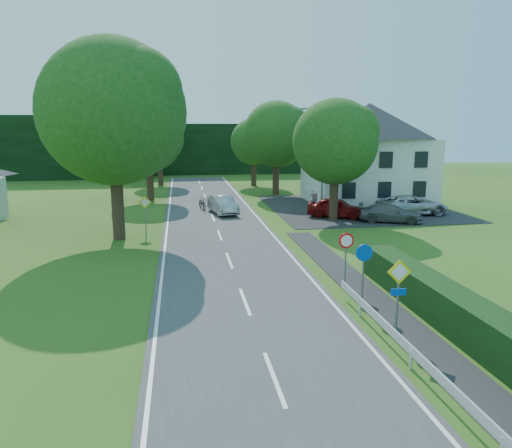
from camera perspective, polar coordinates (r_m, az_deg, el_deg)
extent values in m
cube|color=#3D3D40|center=(26.93, -3.49, -3.11)|extent=(7.00, 80.00, 0.04)
cube|color=#252528|center=(42.07, 11.32, 1.85)|extent=(14.00, 16.00, 0.04)
cube|color=white|center=(26.84, -10.43, -3.27)|extent=(0.12, 80.00, 0.01)
cube|color=white|center=(27.39, 3.30, -2.81)|extent=(0.12, 80.00, 0.01)
cube|color=black|center=(72.81, -0.56, 8.63)|extent=(30.00, 5.00, 7.00)
cube|color=silver|center=(45.23, 12.55, 5.98)|extent=(10.00, 8.00, 5.60)
pyramid|color=#25252A|center=(45.07, 12.78, 11.43)|extent=(10.60, 8.40, 3.00)
cylinder|color=slate|center=(37.60, 7.62, 7.00)|extent=(0.16, 0.16, 8.00)
cylinder|color=slate|center=(37.32, 6.57, 12.98)|extent=(1.70, 0.10, 0.10)
cube|color=slate|center=(37.09, 5.19, 12.95)|extent=(0.50, 0.18, 0.12)
cylinder|color=slate|center=(16.41, 15.85, -8.61)|extent=(0.07, 0.07, 2.40)
cube|color=yellow|center=(16.08, 16.08, -5.29)|extent=(0.78, 0.04, 0.78)
cube|color=white|center=(16.08, 16.08, -5.29)|extent=(0.57, 0.05, 0.57)
cube|color=#0C47B4|center=(16.27, 15.96, -7.49)|extent=(0.50, 0.04, 0.22)
cylinder|color=slate|center=(19.06, 12.11, -5.98)|extent=(0.07, 0.07, 2.20)
cylinder|color=#0C47B4|center=(18.78, 12.25, -3.23)|extent=(0.64, 0.04, 0.64)
cylinder|color=slate|center=(20.87, 10.17, -4.42)|extent=(0.07, 0.07, 2.20)
cylinder|color=red|center=(20.61, 10.28, -1.89)|extent=(0.64, 0.04, 0.64)
cylinder|color=white|center=(20.59, 10.30, -1.90)|extent=(0.48, 0.04, 0.48)
cylinder|color=slate|center=(31.56, -12.52, 0.75)|extent=(0.07, 0.07, 2.20)
cube|color=yellow|center=(31.38, -12.60, 2.45)|extent=(0.78, 0.04, 0.78)
cube|color=white|center=(31.38, -12.60, 2.45)|extent=(0.57, 0.05, 0.57)
imported|color=#9E9EA2|center=(38.25, -3.81, 2.21)|extent=(2.24, 4.39, 1.38)
imported|color=black|center=(40.57, -6.15, 2.44)|extent=(1.06, 2.10, 1.05)
imported|color=maroon|center=(37.13, 9.21, 1.87)|extent=(4.53, 3.50, 1.44)
imported|color=#A7A7AC|center=(42.93, 9.40, 3.18)|extent=(5.03, 2.84, 1.57)
imported|color=#56575C|center=(36.08, 15.12, 1.21)|extent=(4.69, 3.25, 1.26)
imported|color=#B2B2BA|center=(39.59, 17.44, 2.09)|extent=(5.35, 2.55, 1.47)
imported|color=#C73F0F|center=(42.68, 12.50, 3.32)|extent=(2.70, 2.74, 2.01)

